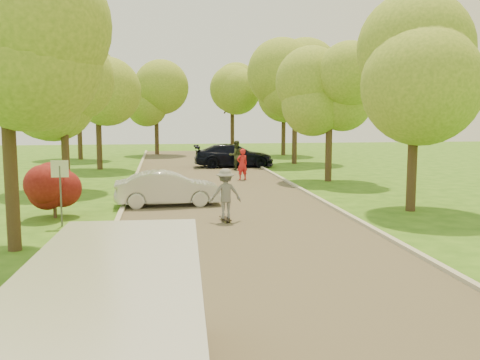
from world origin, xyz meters
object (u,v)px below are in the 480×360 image
minivan (115,338)px  silver_sedan (168,188)px  street_sign (60,179)px  dark_sedan (234,156)px  person_olive (236,155)px  person_striped (242,164)px  longboard (225,219)px  skateboarder (225,194)px

minivan → silver_sedan: 15.13m
street_sign → silver_sedan: (3.50, 3.49, -0.87)m
dark_sedan → silver_sedan: bearing=163.5°
dark_sedan → person_olive: person_olive is taller
silver_sedan → person_striped: person_striped is taller
longboard → person_striped: (2.24, 11.15, 0.77)m
minivan → dark_sedan: size_ratio=0.99×
street_sign → skateboarder: 5.44m
person_striped → skateboarder: bearing=61.5°
street_sign → dark_sedan: bearing=66.0°
street_sign → minivan: 11.94m
person_striped → street_sign: bearing=38.5°
minivan → person_striped: 23.31m
skateboarder → person_olive: (2.58, 16.23, -0.01)m
longboard → skateboarder: size_ratio=0.53×
silver_sedan → skateboarder: 3.97m
dark_sedan → longboard: dark_sedan is taller
minivan → longboard: (2.69, 11.63, -0.94)m
person_olive → street_sign: bearing=51.1°
minivan → skateboarder: minivan is taller
street_sign → person_striped: 13.55m
dark_sedan → person_striped: size_ratio=3.13×
street_sign → longboard: (5.41, 0.01, -1.47)m
minivan → silver_sedan: minivan is taller
person_olive → minivan: bearing=66.5°
minivan → dark_sedan: minivan is taller
street_sign → minivan: street_sign is taller
dark_sedan → longboard: size_ratio=6.01×
silver_sedan → person_olive: (4.49, 12.76, 0.26)m
person_olive → skateboarder: bearing=68.2°
minivan → longboard: size_ratio=5.93×
silver_sedan → skateboarder: size_ratio=2.46×
skateboarder → minivan: bearing=70.3°
street_sign → minivan: (2.72, -11.61, -0.53)m
street_sign → silver_sedan: bearing=44.9°
silver_sedan → person_striped: (4.14, 7.68, 0.17)m
minivan → skateboarder: 11.94m
minivan → silver_sedan: size_ratio=1.27×
dark_sedan → skateboarder: 18.37m
longboard → skateboarder: (-0.00, 0.00, 0.87)m
dark_sedan → person_olive: 1.95m
street_sign → longboard: bearing=0.2°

